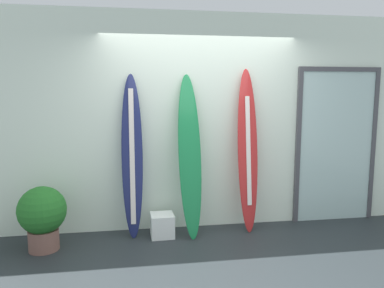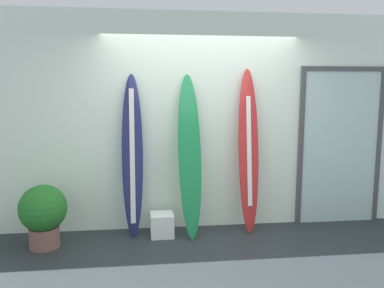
{
  "view_description": "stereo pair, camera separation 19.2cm",
  "coord_description": "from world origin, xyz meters",
  "px_view_note": "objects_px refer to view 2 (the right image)",
  "views": [
    {
      "loc": [
        -0.84,
        -3.5,
        1.78
      ],
      "look_at": [
        -0.14,
        0.95,
        1.15
      ],
      "focal_mm": 34.41,
      "sensor_mm": 36.0,
      "label": 1
    },
    {
      "loc": [
        -0.65,
        -3.52,
        1.78
      ],
      "look_at": [
        -0.14,
        0.95,
        1.15
      ],
      "focal_mm": 34.41,
      "sensor_mm": 36.0,
      "label": 2
    }
  ],
  "objects_px": {
    "surfboard_emerald": "(190,157)",
    "glass_door": "(340,144)",
    "potted_plant": "(43,212)",
    "surfboard_crimson": "(249,152)",
    "surfboard_navy": "(132,157)",
    "display_block_left": "(162,225)"
  },
  "relations": [
    {
      "from": "display_block_left",
      "to": "potted_plant",
      "type": "bearing_deg",
      "value": -171.92
    },
    {
      "from": "surfboard_navy",
      "to": "surfboard_emerald",
      "type": "bearing_deg",
      "value": -5.84
    },
    {
      "from": "surfboard_emerald",
      "to": "potted_plant",
      "type": "xyz_separation_m",
      "value": [
        -1.72,
        -0.22,
        -0.58
      ]
    },
    {
      "from": "surfboard_crimson",
      "to": "glass_door",
      "type": "height_order",
      "value": "glass_door"
    },
    {
      "from": "surfboard_navy",
      "to": "potted_plant",
      "type": "bearing_deg",
      "value": -163.8
    },
    {
      "from": "surfboard_crimson",
      "to": "potted_plant",
      "type": "bearing_deg",
      "value": -173.69
    },
    {
      "from": "surfboard_crimson",
      "to": "potted_plant",
      "type": "xyz_separation_m",
      "value": [
        -2.48,
        -0.27,
        -0.62
      ]
    },
    {
      "from": "display_block_left",
      "to": "glass_door",
      "type": "bearing_deg",
      "value": 6.22
    },
    {
      "from": "surfboard_emerald",
      "to": "surfboard_crimson",
      "type": "relative_size",
      "value": 0.97
    },
    {
      "from": "surfboard_navy",
      "to": "surfboard_crimson",
      "type": "bearing_deg",
      "value": -0.79
    },
    {
      "from": "surfboard_navy",
      "to": "potted_plant",
      "type": "distance_m",
      "value": 1.2
    },
    {
      "from": "display_block_left",
      "to": "glass_door",
      "type": "xyz_separation_m",
      "value": [
        2.44,
        0.27,
        0.95
      ]
    },
    {
      "from": "surfboard_crimson",
      "to": "glass_door",
      "type": "bearing_deg",
      "value": 7.96
    },
    {
      "from": "surfboard_emerald",
      "to": "potted_plant",
      "type": "distance_m",
      "value": 1.83
    },
    {
      "from": "surfboard_emerald",
      "to": "display_block_left",
      "type": "height_order",
      "value": "surfboard_emerald"
    },
    {
      "from": "surfboard_navy",
      "to": "surfboard_crimson",
      "type": "height_order",
      "value": "surfboard_crimson"
    },
    {
      "from": "surfboard_navy",
      "to": "surfboard_emerald",
      "type": "xyz_separation_m",
      "value": [
        0.71,
        -0.07,
        0.0
      ]
    },
    {
      "from": "potted_plant",
      "to": "surfboard_crimson",
      "type": "bearing_deg",
      "value": 6.31
    },
    {
      "from": "surfboard_emerald",
      "to": "glass_door",
      "type": "bearing_deg",
      "value": 6.5
    },
    {
      "from": "glass_door",
      "to": "surfboard_emerald",
      "type": "bearing_deg",
      "value": -173.5
    },
    {
      "from": "surfboard_navy",
      "to": "display_block_left",
      "type": "relative_size",
      "value": 6.88
    },
    {
      "from": "potted_plant",
      "to": "surfboard_navy",
      "type": "bearing_deg",
      "value": 16.2
    }
  ]
}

